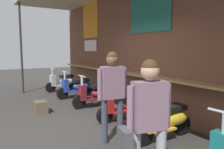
# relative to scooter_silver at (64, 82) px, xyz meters

# --- Properties ---
(ground_plane) EXTENTS (31.88, 31.88, 0.00)m
(ground_plane) POSITION_rel_scooter_silver_xyz_m (4.33, -1.08, -0.39)
(ground_plane) COLOR #383533
(market_stall_facade) EXTENTS (11.39, 2.70, 3.77)m
(market_stall_facade) POSITION_rel_scooter_silver_xyz_m (4.33, 0.76, 1.70)
(market_stall_facade) COLOR brown
(market_stall_facade) RESTS_ON ground_plane
(scooter_silver) EXTENTS (0.50, 1.40, 0.97)m
(scooter_silver) POSITION_rel_scooter_silver_xyz_m (0.00, 0.00, 0.00)
(scooter_silver) COLOR #B2B5BA
(scooter_silver) RESTS_ON ground_plane
(scooter_blue) EXTENTS (0.47, 1.40, 0.97)m
(scooter_blue) POSITION_rel_scooter_silver_xyz_m (1.45, 0.00, 0.00)
(scooter_blue) COLOR #233D9E
(scooter_blue) RESTS_ON ground_plane
(scooter_maroon) EXTENTS (0.46, 1.40, 0.97)m
(scooter_maroon) POSITION_rel_scooter_silver_xyz_m (2.91, 0.00, 0.00)
(scooter_maroon) COLOR maroon
(scooter_maroon) RESTS_ON ground_plane
(scooter_red) EXTENTS (0.46, 1.40, 0.97)m
(scooter_red) POSITION_rel_scooter_silver_xyz_m (4.39, 0.00, 0.00)
(scooter_red) COLOR red
(scooter_red) RESTS_ON ground_plane
(scooter_yellow) EXTENTS (0.46, 1.40, 0.97)m
(scooter_yellow) POSITION_rel_scooter_silver_xyz_m (5.78, 0.00, 0.00)
(scooter_yellow) COLOR gold
(scooter_yellow) RESTS_ON ground_plane
(shopper_with_handbag) EXTENTS (0.30, 0.67, 1.69)m
(shopper_with_handbag) POSITION_rel_scooter_silver_xyz_m (5.34, -0.95, 0.64)
(shopper_with_handbag) COLOR #383D4C
(shopper_with_handbag) RESTS_ON ground_plane
(shopper_browsing) EXTENTS (0.34, 0.66, 1.62)m
(shopper_browsing) POSITION_rel_scooter_silver_xyz_m (6.81, -1.39, 0.59)
(shopper_browsing) COLOR #999EA8
(shopper_browsing) RESTS_ON ground_plane
(merchandise_crate) EXTENTS (0.41, 0.34, 0.33)m
(merchandise_crate) POSITION_rel_scooter_silver_xyz_m (2.74, -1.63, -0.23)
(merchandise_crate) COLOR brown
(merchandise_crate) RESTS_ON ground_plane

